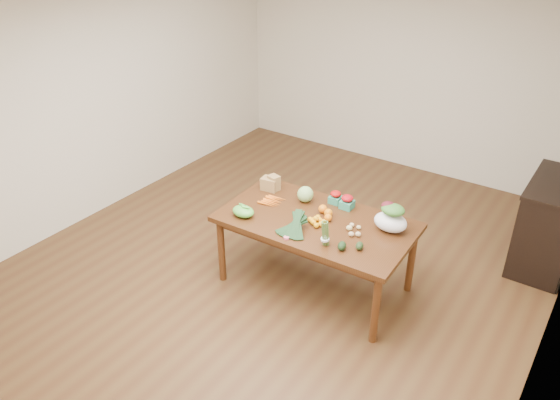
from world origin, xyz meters
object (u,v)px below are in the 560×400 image
Objects in this scene: asparagus_bundle at (325,233)px; cabbage at (305,194)px; paper_bag at (270,183)px; dining_table at (315,253)px; cabinet at (549,224)px; salad_bag at (391,219)px; mandarin_cluster at (316,220)px; kale_bunch at (292,226)px.

cabbage is at bearing 132.57° from asparagus_bundle.
asparagus_bundle is at bearing -30.11° from paper_bag.
cabinet is at bearing 41.52° from dining_table.
dining_table is 5.87× the size of salad_bag.
cabinet reaches higher than paper_bag.
mandarin_cluster is at bearing -44.69° from cabbage.
asparagus_bundle reaches higher than mandarin_cluster.
kale_bunch is 1.60× the size of asparagus_bundle.
cabinet is at bearing 51.95° from salad_bag.
salad_bag reaches higher than paper_bag.
asparagus_bundle is (0.55, -0.56, 0.04)m from cabbage.
cabinet is 2.48m from mandarin_cluster.
paper_bag is 1.40× the size of cabbage.
cabbage is 0.64× the size of asparagus_bundle.
salad_bag is (0.36, 0.55, -0.01)m from asparagus_bundle.
salad_bag is (0.91, -0.02, 0.04)m from cabbage.
salad_bag reaches higher than mandarin_cluster.
asparagus_bundle reaches higher than cabbage.
cabinet is (1.78, 1.68, 0.10)m from dining_table.
cabbage is at bearing 178.86° from salad_bag.
dining_table is 7.20× the size of asparagus_bundle.
asparagus_bundle is 0.82× the size of salad_bag.
asparagus_bundle reaches higher than paper_bag.
paper_bag is at bearing 178.93° from salad_bag.
dining_table is 0.58m from cabbage.
cabbage is at bearing -0.91° from paper_bag.
salad_bag is at bearing -128.05° from cabinet.
kale_bunch is 0.89m from salad_bag.
kale_bunch is 1.30× the size of salad_bag.
dining_table is 11.23× the size of cabbage.
mandarin_cluster is 0.72× the size of asparagus_bundle.
kale_bunch is (-0.08, -0.27, 0.04)m from mandarin_cluster.
cabinet is at bearing 29.88° from paper_bag.
cabbage is 0.52× the size of salad_bag.
cabinet is 4.08× the size of asparagus_bundle.
cabinet is 2.53m from cabbage.
paper_bag is at bearing 179.09° from cabbage.
mandarin_cluster is (0.73, -0.31, -0.04)m from paper_bag.
cabinet is 2.53m from asparagus_bundle.
kale_bunch is (-0.06, -0.32, 0.45)m from dining_table.
asparagus_bundle is at bearing -46.66° from mandarin_cluster.
cabbage is 0.43m from mandarin_cluster.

